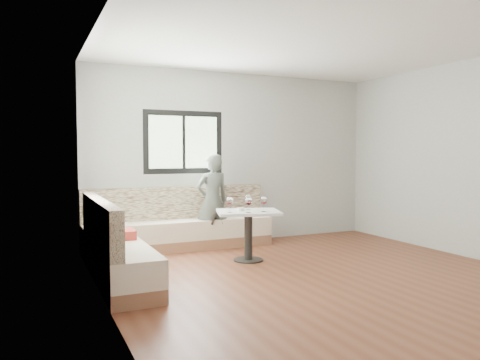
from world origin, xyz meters
The scene contains 9 objects.
room centered at (-0.08, 0.08, 1.41)m, with size 5.01×5.01×2.81m.
banquette centered at (-1.59, 1.63, 0.33)m, with size 2.90×2.80×0.95m.
table centered at (-0.43, 1.10, 0.52)m, with size 0.99×0.87×0.69m.
person centered at (-0.56, 2.11, 0.73)m, with size 0.53×0.35×1.47m, color #50564F.
olive_ramekin centered at (-0.52, 1.14, 0.71)m, with size 0.10×0.10×0.04m.
wine_glass_a centered at (-0.73, 1.02, 0.84)m, with size 0.10×0.10×0.21m.
wine_glass_b centered at (-0.51, 0.91, 0.84)m, with size 0.10×0.10×0.21m.
wine_glass_c centered at (-0.28, 0.92, 0.84)m, with size 0.10×0.10×0.21m.
wine_glass_d centered at (-0.39, 1.19, 0.84)m, with size 0.10×0.10×0.21m.
Camera 1 is at (-3.17, -4.64, 1.48)m, focal length 35.00 mm.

